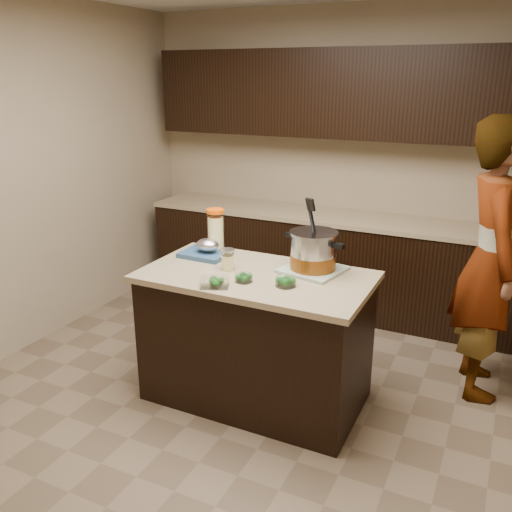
{
  "coord_description": "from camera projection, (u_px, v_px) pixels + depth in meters",
  "views": [
    {
      "loc": [
        1.41,
        -2.91,
        2.1
      ],
      "look_at": [
        0.0,
        0.0,
        1.02
      ],
      "focal_mm": 38.0,
      "sensor_mm": 36.0,
      "label": 1
    }
  ],
  "objects": [
    {
      "name": "ground_plane",
      "position": [
        256.0,
        396.0,
        3.73
      ],
      "size": [
        4.0,
        4.0,
        0.0
      ],
      "primitive_type": "plane",
      "color": "brown",
      "rests_on": "ground"
    },
    {
      "name": "room_shell",
      "position": [
        256.0,
        144.0,
        3.19
      ],
      "size": [
        4.04,
        4.04,
        2.72
      ],
      "color": "tan",
      "rests_on": "ground"
    },
    {
      "name": "back_cabinets",
      "position": [
        339.0,
        210.0,
        4.92
      ],
      "size": [
        3.6,
        0.63,
        2.33
      ],
      "color": "black",
      "rests_on": "ground"
    },
    {
      "name": "island",
      "position": [
        256.0,
        337.0,
        3.59
      ],
      "size": [
        1.46,
        0.81,
        0.9
      ],
      "color": "black",
      "rests_on": "ground"
    },
    {
      "name": "dish_towel",
      "position": [
        313.0,
        270.0,
        3.49
      ],
      "size": [
        0.42,
        0.42,
        0.02
      ],
      "primitive_type": "cube",
      "rotation": [
        0.0,
        0.0,
        -0.2
      ],
      "color": "#578262",
      "rests_on": "island"
    },
    {
      "name": "stock_pot",
      "position": [
        313.0,
        253.0,
        3.46
      ],
      "size": [
        0.43,
        0.38,
        0.44
      ],
      "rotation": [
        0.0,
        0.0,
        -0.25
      ],
      "color": "#B7B7BC",
      "rests_on": "dish_towel"
    },
    {
      "name": "lemonade_pitcher",
      "position": [
        216.0,
        232.0,
        3.85
      ],
      "size": [
        0.14,
        0.14,
        0.3
      ],
      "rotation": [
        0.0,
        0.0,
        -0.16
      ],
      "color": "#F9F098",
      "rests_on": "island"
    },
    {
      "name": "mason_jar",
      "position": [
        228.0,
        260.0,
        3.51
      ],
      "size": [
        0.1,
        0.1,
        0.15
      ],
      "rotation": [
        0.0,
        0.0,
        0.14
      ],
      "color": "#F9F098",
      "rests_on": "island"
    },
    {
      "name": "broccoli_tub_left",
      "position": [
        244.0,
        278.0,
        3.31
      ],
      "size": [
        0.14,
        0.14,
        0.05
      ],
      "rotation": [
        0.0,
        0.0,
        0.32
      ],
      "color": "silver",
      "rests_on": "island"
    },
    {
      "name": "broccoli_tub_right",
      "position": [
        286.0,
        282.0,
        3.24
      ],
      "size": [
        0.13,
        0.13,
        0.06
      ],
      "rotation": [
        0.0,
        0.0,
        -0.07
      ],
      "color": "silver",
      "rests_on": "island"
    },
    {
      "name": "broccoli_tub_rect",
      "position": [
        214.0,
        282.0,
        3.23
      ],
      "size": [
        0.2,
        0.18,
        0.06
      ],
      "rotation": [
        0.0,
        0.0,
        0.41
      ],
      "color": "silver",
      "rests_on": "island"
    },
    {
      "name": "blue_tray",
      "position": [
        206.0,
        250.0,
        3.77
      ],
      "size": [
        0.32,
        0.26,
        0.12
      ],
      "rotation": [
        0.0,
        0.0,
        -0.02
      ],
      "color": "navy",
      "rests_on": "island"
    },
    {
      "name": "person",
      "position": [
        492.0,
        261.0,
        3.57
      ],
      "size": [
        0.6,
        0.77,
        1.88
      ],
      "primitive_type": "imported",
      "rotation": [
        0.0,
        0.0,
        1.8
      ],
      "color": "gray",
      "rests_on": "ground"
    }
  ]
}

